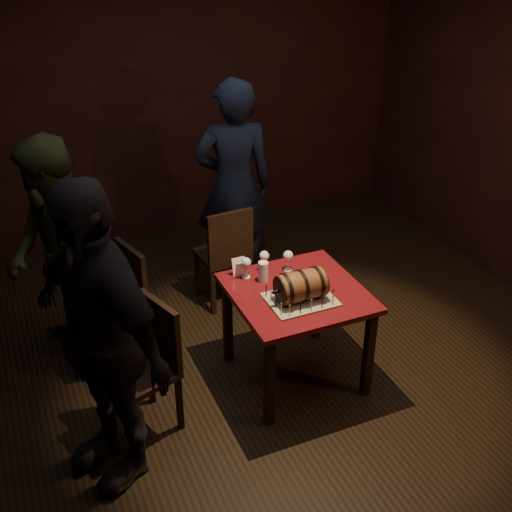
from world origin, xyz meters
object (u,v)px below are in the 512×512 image
(barrel_cake, at_px, (301,286))
(wine_glass_mid, at_px, (264,257))
(chair_back, at_px, (226,252))
(wine_glass_left, at_px, (246,263))
(person_left_front, at_px, (99,338))
(chair_left_rear, at_px, (122,299))
(chair_left_front, at_px, (150,360))
(person_back, at_px, (234,186))
(person_left_rear, at_px, (58,259))
(wine_glass_right, at_px, (288,256))
(pub_table, at_px, (297,304))
(pint_of_ale, at_px, (263,272))

(barrel_cake, xyz_separation_m, wine_glass_mid, (-0.06, 0.46, 0.00))
(chair_back, bearing_deg, wine_glass_left, -100.49)
(barrel_cake, bearing_deg, person_left_front, -171.89)
(wine_glass_left, bearing_deg, barrel_cake, -62.27)
(chair_left_rear, height_order, chair_left_front, same)
(barrel_cake, relative_size, person_back, 0.20)
(barrel_cake, distance_m, person_back, 1.59)
(chair_left_front, xyz_separation_m, person_left_rear, (-0.40, 0.90, 0.37))
(barrel_cake, relative_size, chair_back, 0.41)
(person_left_front, bearing_deg, person_left_rear, 159.29)
(barrel_cake, xyz_separation_m, wine_glass_right, (0.10, 0.40, 0.00))
(pub_table, distance_m, wine_glass_mid, 0.42)
(pub_table, distance_m, barrel_cake, 0.26)
(wine_glass_left, relative_size, wine_glass_mid, 1.00)
(chair_left_front, xyz_separation_m, person_back, (1.19, 1.51, 0.42))
(pint_of_ale, distance_m, person_left_front, 1.36)
(wine_glass_left, relative_size, wine_glass_right, 1.00)
(barrel_cake, bearing_deg, pint_of_ale, 111.06)
(barrel_cake, height_order, person_left_front, person_left_front)
(wine_glass_mid, distance_m, person_left_rear, 1.47)
(chair_left_front, distance_m, person_left_rear, 1.05)
(chair_left_rear, height_order, person_left_front, person_left_front)
(person_left_front, bearing_deg, pint_of_ale, 88.95)
(pub_table, bearing_deg, pint_of_ale, 127.52)
(person_left_rear, bearing_deg, chair_left_rear, 66.02)
(wine_glass_mid, relative_size, chair_back, 0.17)
(wine_glass_left, distance_m, pint_of_ale, 0.14)
(pub_table, relative_size, person_left_rear, 0.50)
(pint_of_ale, relative_size, chair_back, 0.16)
(barrel_cake, bearing_deg, chair_left_rear, 140.81)
(wine_glass_mid, height_order, person_left_rear, person_left_rear)
(pint_of_ale, height_order, person_back, person_back)
(wine_glass_mid, height_order, chair_back, chair_back)
(pub_table, relative_size, chair_left_rear, 0.97)
(chair_back, bearing_deg, pint_of_ale, -93.56)
(chair_back, distance_m, chair_left_rear, 1.04)
(person_left_rear, relative_size, person_left_front, 0.92)
(wine_glass_mid, height_order, person_back, person_back)
(chair_left_front, relative_size, person_left_rear, 0.52)
(chair_left_rear, xyz_separation_m, person_left_front, (-0.33, -1.05, 0.45))
(barrel_cake, bearing_deg, person_left_rear, 146.14)
(chair_left_front, bearing_deg, wine_glass_right, 15.82)
(wine_glass_mid, height_order, pint_of_ale, wine_glass_mid)
(pint_of_ale, bearing_deg, person_left_rear, 154.22)
(pub_table, xyz_separation_m, person_back, (0.11, 1.46, 0.30))
(pub_table, xyz_separation_m, chair_back, (-0.11, 1.11, -0.12))
(pub_table, height_order, wine_glass_mid, wine_glass_mid)
(chair_back, distance_m, person_left_rear, 1.44)
(chair_back, height_order, person_back, person_back)
(chair_left_rear, relative_size, person_left_front, 0.48)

